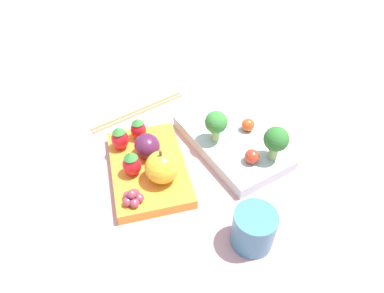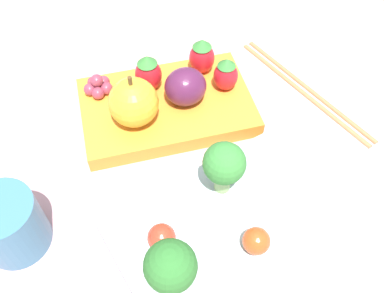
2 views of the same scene
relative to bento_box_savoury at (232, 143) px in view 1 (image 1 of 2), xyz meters
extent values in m
plane|color=#C6939E|center=(0.00, -0.08, -0.01)|extent=(4.00, 4.00, 0.00)
cube|color=silver|center=(0.00, 0.00, 0.00)|extent=(0.23, 0.15, 0.02)
cube|color=orange|center=(0.00, -0.16, 0.00)|extent=(0.21, 0.15, 0.02)
cylinder|color=#93B770|center=(0.07, 0.04, 0.02)|extent=(0.02, 0.02, 0.02)
sphere|color=#2D702D|center=(0.07, 0.04, 0.05)|extent=(0.04, 0.04, 0.04)
cylinder|color=#93B770|center=(-0.01, -0.03, 0.02)|extent=(0.02, 0.02, 0.02)
sphere|color=#388438|center=(-0.01, -0.03, 0.05)|extent=(0.04, 0.04, 0.04)
sphere|color=#DB4C1E|center=(-0.01, 0.04, 0.02)|extent=(0.02, 0.02, 0.02)
sphere|color=red|center=(0.06, 0.00, 0.02)|extent=(0.02, 0.02, 0.02)
sphere|color=gold|center=(0.04, -0.15, 0.03)|extent=(0.05, 0.05, 0.05)
cylinder|color=brown|center=(0.04, -0.15, 0.06)|extent=(0.00, 0.00, 0.01)
ellipsoid|color=red|center=(-0.07, -0.15, 0.03)|extent=(0.03, 0.03, 0.04)
cone|color=#388438|center=(-0.07, -0.15, 0.05)|extent=(0.02, 0.02, 0.01)
ellipsoid|color=red|center=(-0.06, -0.19, 0.03)|extent=(0.03, 0.03, 0.04)
cone|color=#388438|center=(-0.06, -0.19, 0.05)|extent=(0.02, 0.02, 0.01)
ellipsoid|color=red|center=(0.01, -0.19, 0.03)|extent=(0.03, 0.03, 0.04)
cone|color=#388438|center=(0.01, -0.19, 0.05)|extent=(0.02, 0.02, 0.01)
ellipsoid|color=#511E42|center=(-0.02, -0.15, 0.03)|extent=(0.05, 0.04, 0.04)
sphere|color=#93384C|center=(0.07, -0.20, 0.02)|extent=(0.01, 0.01, 0.01)
sphere|color=#93384C|center=(0.07, -0.19, 0.02)|extent=(0.01, 0.01, 0.01)
sphere|color=#93384C|center=(0.05, -0.20, 0.02)|extent=(0.01, 0.01, 0.01)
sphere|color=#93384C|center=(0.05, -0.21, 0.02)|extent=(0.01, 0.01, 0.01)
sphere|color=#93384C|center=(0.07, -0.21, 0.02)|extent=(0.01, 0.01, 0.01)
sphere|color=#93384C|center=(0.06, -0.20, 0.03)|extent=(0.01, 0.01, 0.01)
cylinder|color=teal|center=(0.18, -0.07, 0.02)|extent=(0.06, 0.06, 0.06)
cylinder|color=#A37547|center=(-0.16, -0.13, -0.01)|extent=(0.05, 0.21, 0.01)
cylinder|color=#A37547|center=(-0.17, -0.13, -0.01)|extent=(0.05, 0.21, 0.01)
camera|label=1|loc=(0.39, -0.25, 0.43)|focal=32.00mm
camera|label=2|loc=(0.10, 0.16, 0.36)|focal=40.00mm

